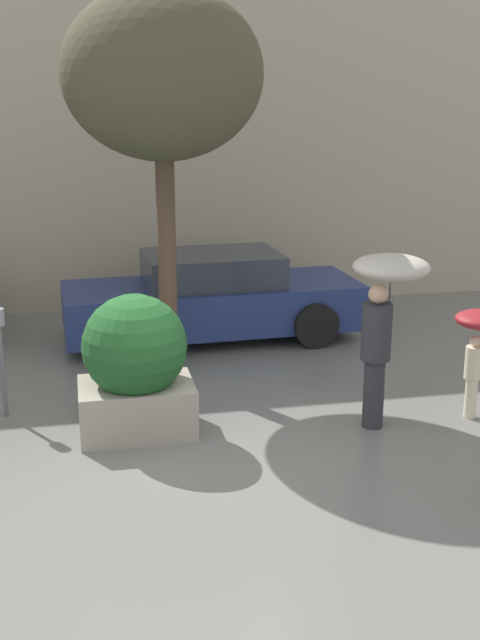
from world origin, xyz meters
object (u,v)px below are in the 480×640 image
(person_adult, at_px, (385,301))
(person_child, at_px, (480,333))
(parked_car_near, at_px, (212,299))
(street_tree, at_px, (162,76))
(planter_box, at_px, (135,365))
(parking_meter, at_px, (0,340))

(person_adult, xyz_separation_m, person_child, (1.21, 0.03, -0.46))
(parked_car_near, xyz_separation_m, street_tree, (-0.87, -1.59, 3.26))
(person_child, bearing_deg, person_adult, 165.50)
(planter_box, xyz_separation_m, parked_car_near, (1.46, 3.41, -0.17))
(person_adult, bearing_deg, street_tree, 121.71)
(parked_car_near, relative_size, street_tree, 0.92)
(person_child, xyz_separation_m, parked_car_near, (-2.50, 3.76, -0.39))
(street_tree, bearing_deg, planter_box, -107.86)
(person_adult, height_order, person_child, person_adult)
(planter_box, xyz_separation_m, person_adult, (2.75, -0.37, 0.68))
(planter_box, height_order, parked_car_near, planter_box)
(parked_car_near, bearing_deg, street_tree, 149.00)
(parked_car_near, height_order, parking_meter, parked_car_near)
(parked_car_near, distance_m, street_tree, 3.73)
(parked_car_near, bearing_deg, planter_box, 154.55)
(person_adult, distance_m, parking_meter, 4.43)
(person_adult, height_order, parked_car_near, person_adult)
(person_child, relative_size, parked_car_near, 0.28)
(planter_box, relative_size, person_adult, 0.80)
(planter_box, bearing_deg, street_tree, 72.14)
(person_child, height_order, parking_meter, parking_meter)
(person_adult, bearing_deg, parking_meter, 151.86)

